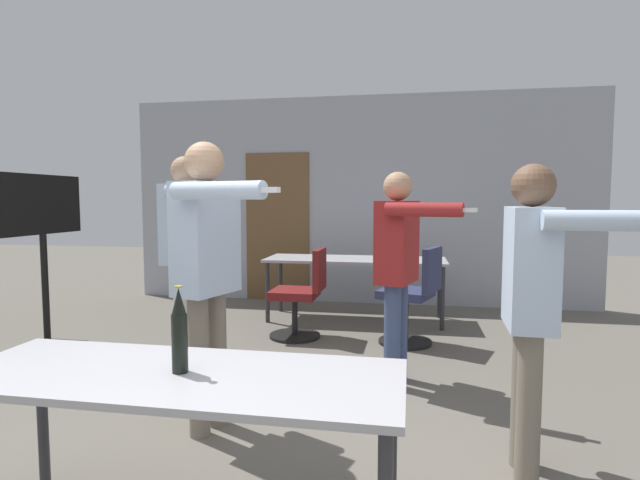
{
  "coord_description": "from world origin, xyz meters",
  "views": [
    {
      "loc": [
        0.72,
        -1.5,
        1.41
      ],
      "look_at": [
        0.04,
        2.26,
        1.1
      ],
      "focal_mm": 28.0,
      "sensor_mm": 36.0,
      "label": 1
    }
  ],
  "objects_px": {
    "tv_screen": "(43,244)",
    "office_chair_near_pushed": "(302,297)",
    "person_center_tall": "(399,257)",
    "office_chair_far_left": "(413,298)",
    "beer_bottle": "(179,332)",
    "person_left_plaid": "(208,257)",
    "person_far_watching": "(188,239)",
    "person_near_casual": "(533,289)"
  },
  "relations": [
    {
      "from": "tv_screen",
      "to": "office_chair_near_pushed",
      "type": "bearing_deg",
      "value": -68.78
    },
    {
      "from": "tv_screen",
      "to": "person_center_tall",
      "type": "xyz_separation_m",
      "value": [
        3.23,
        -0.25,
        -0.03
      ]
    },
    {
      "from": "office_chair_far_left",
      "to": "beer_bottle",
      "type": "relative_size",
      "value": 2.75
    },
    {
      "from": "person_left_plaid",
      "to": "person_far_watching",
      "type": "bearing_deg",
      "value": -133.19
    },
    {
      "from": "person_left_plaid",
      "to": "person_far_watching",
      "type": "height_order",
      "value": "person_far_watching"
    },
    {
      "from": "tv_screen",
      "to": "person_center_tall",
      "type": "height_order",
      "value": "tv_screen"
    },
    {
      "from": "tv_screen",
      "to": "person_left_plaid",
      "type": "xyz_separation_m",
      "value": [
        2.13,
        -1.24,
        0.07
      ]
    },
    {
      "from": "beer_bottle",
      "to": "office_chair_near_pushed",
      "type": "bearing_deg",
      "value": 93.4
    },
    {
      "from": "tv_screen",
      "to": "beer_bottle",
      "type": "bearing_deg",
      "value": -132.55
    },
    {
      "from": "person_near_casual",
      "to": "office_chair_far_left",
      "type": "xyz_separation_m",
      "value": [
        -0.57,
        2.24,
        -0.51
      ]
    },
    {
      "from": "person_near_casual",
      "to": "office_chair_far_left",
      "type": "distance_m",
      "value": 2.36
    },
    {
      "from": "person_left_plaid",
      "to": "office_chair_far_left",
      "type": "distance_m",
      "value": 2.48
    },
    {
      "from": "person_far_watching",
      "to": "office_chair_near_pushed",
      "type": "height_order",
      "value": "person_far_watching"
    },
    {
      "from": "beer_bottle",
      "to": "tv_screen",
      "type": "bearing_deg",
      "value": 137.45
    },
    {
      "from": "person_far_watching",
      "to": "office_chair_near_pushed",
      "type": "xyz_separation_m",
      "value": [
        0.82,
        0.87,
        -0.64
      ]
    },
    {
      "from": "person_near_casual",
      "to": "person_center_tall",
      "type": "height_order",
      "value": "person_center_tall"
    },
    {
      "from": "person_left_plaid",
      "to": "office_chair_near_pushed",
      "type": "distance_m",
      "value": 2.21
    },
    {
      "from": "person_center_tall",
      "to": "beer_bottle",
      "type": "bearing_deg",
      "value": -5.31
    },
    {
      "from": "tv_screen",
      "to": "person_far_watching",
      "type": "relative_size",
      "value": 0.92
    },
    {
      "from": "person_far_watching",
      "to": "beer_bottle",
      "type": "relative_size",
      "value": 5.12
    },
    {
      "from": "person_center_tall",
      "to": "office_chair_far_left",
      "type": "bearing_deg",
      "value": -169.51
    },
    {
      "from": "tv_screen",
      "to": "office_chair_far_left",
      "type": "height_order",
      "value": "tv_screen"
    },
    {
      "from": "person_center_tall",
      "to": "office_chair_near_pushed",
      "type": "relative_size",
      "value": 1.77
    },
    {
      "from": "beer_bottle",
      "to": "office_chair_far_left",
      "type": "bearing_deg",
      "value": 73.03
    },
    {
      "from": "person_center_tall",
      "to": "beer_bottle",
      "type": "relative_size",
      "value": 4.65
    },
    {
      "from": "person_center_tall",
      "to": "beer_bottle",
      "type": "xyz_separation_m",
      "value": [
        -0.81,
        -1.98,
        -0.09
      ]
    },
    {
      "from": "person_center_tall",
      "to": "beer_bottle",
      "type": "distance_m",
      "value": 2.14
    },
    {
      "from": "office_chair_near_pushed",
      "to": "beer_bottle",
      "type": "xyz_separation_m",
      "value": [
        0.18,
        -3.09,
        0.47
      ]
    },
    {
      "from": "person_center_tall",
      "to": "office_chair_near_pushed",
      "type": "xyz_separation_m",
      "value": [
        -0.99,
        1.12,
        -0.55
      ]
    },
    {
      "from": "person_far_watching",
      "to": "office_chair_far_left",
      "type": "distance_m",
      "value": 2.19
    },
    {
      "from": "beer_bottle",
      "to": "person_left_plaid",
      "type": "bearing_deg",
      "value": 106.57
    },
    {
      "from": "person_center_tall",
      "to": "beer_bottle",
      "type": "height_order",
      "value": "person_center_tall"
    },
    {
      "from": "person_near_casual",
      "to": "beer_bottle",
      "type": "distance_m",
      "value": 1.71
    },
    {
      "from": "person_near_casual",
      "to": "office_chair_near_pushed",
      "type": "relative_size",
      "value": 1.73
    },
    {
      "from": "person_left_plaid",
      "to": "office_chair_far_left",
      "type": "xyz_separation_m",
      "value": [
        1.22,
        2.06,
        -0.61
      ]
    },
    {
      "from": "person_near_casual",
      "to": "office_chair_far_left",
      "type": "relative_size",
      "value": 1.66
    },
    {
      "from": "person_near_casual",
      "to": "beer_bottle",
      "type": "xyz_separation_m",
      "value": [
        -1.5,
        -0.81,
        -0.07
      ]
    },
    {
      "from": "tv_screen",
      "to": "office_chair_near_pushed",
      "type": "xyz_separation_m",
      "value": [
        2.24,
        0.87,
        -0.58
      ]
    },
    {
      "from": "person_left_plaid",
      "to": "beer_bottle",
      "type": "bearing_deg",
      "value": 33.59
    },
    {
      "from": "person_near_casual",
      "to": "person_left_plaid",
      "type": "xyz_separation_m",
      "value": [
        -1.79,
        0.17,
        0.11
      ]
    },
    {
      "from": "person_far_watching",
      "to": "office_chair_near_pushed",
      "type": "relative_size",
      "value": 1.94
    },
    {
      "from": "person_left_plaid",
      "to": "beer_bottle",
      "type": "xyz_separation_m",
      "value": [
        0.29,
        -0.98,
        -0.18
      ]
    }
  ]
}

